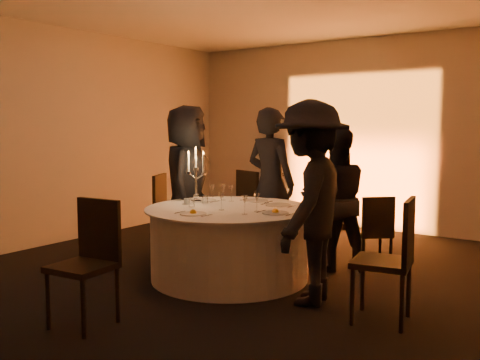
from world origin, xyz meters
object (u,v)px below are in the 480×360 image
Objects in this scene: chair_left at (169,208)px; guest_right at (310,202)px; chair_front at (90,254)px; guest_left at (187,181)px; candelabra at (196,183)px; chair_back_right at (375,229)px; banquet_table at (229,243)px; coffee_cup at (187,202)px; guest_back_right at (335,199)px; chair_right at (393,253)px; chair_back_left at (254,204)px; guest_back_left at (271,183)px.

guest_right is (2.41, -0.72, 0.37)m from chair_left.
guest_right is at bearing 44.36° from chair_front.
guest_left is 0.62m from candelabra.
chair_back_right is (2.51, 0.69, -0.09)m from chair_left.
guest_right is at bearing 44.27° from chair_back_right.
banquet_table is 2.11× the size of chair_back_right.
chair_front reaches higher than chair_left.
chair_left reaches higher than coffee_cup.
chair_back_right is at bearing 45.95° from banquet_table.
guest_left is at bearing -24.43° from guest_back_right.
chair_right is 0.65× the size of guest_back_right.
guest_back_right is at bearing -10.37° from chair_back_right.
banquet_table is at bearing 132.34° from chair_back_left.
chair_front is at bearing -65.13° from chair_right.
guest_left is 2.95× the size of candelabra.
chair_back_left is 1.41m from coffee_cup.
guest_back_right reaches higher than candelabra.
banquet_table is at bearing 12.44° from guest_back_right.
guest_back_right is 1.22m from guest_right.
banquet_table is 1.74m from chair_front.
guest_back_right is at bearing 51.22° from banquet_table.
chair_back_left reaches higher than banquet_table.
guest_right reaches higher than chair_front.
chair_back_right is 0.83× the size of chair_front.
guest_right is at bearing -11.10° from candelabra.
chair_front is at bearing -96.41° from banquet_table.
guest_back_right is (0.97, 2.69, 0.22)m from chair_front.
candelabra is at bearing -112.03° from guest_right.
candelabra is at bearing -156.12° from guest_left.
chair_front is 2.78m from guest_back_left.
guest_right is at bearing 64.93° from guest_back_right.
guest_left is 1.05m from guest_back_left.
coffee_cup is at bearing -104.78° from chair_right.
banquet_table is 1.22m from guest_right.
banquet_table is 1.18m from guest_back_left.
candelabra is at bearing -5.86° from guest_back_right.
banquet_table is 1.45m from chair_left.
chair_front is 1.69m from coffee_cup.
candelabra is at bearing 71.86° from guest_back_left.
guest_left reaches higher than banquet_table.
guest_left is 1.17× the size of guest_back_right.
chair_back_left is 1.00× the size of chair_right.
guest_right reaches higher than chair_back_left.
chair_back_left is at bearing -45.61° from chair_back_right.
chair_left is 1.03m from coffee_cup.
guest_back_right reaches higher than chair_back_right.
guest_left reaches higher than chair_back_left.
banquet_table is at bearing 8.15° from coffee_cup.
chair_back_right is 0.56m from guest_back_right.
guest_back_left is 0.99× the size of guest_right.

